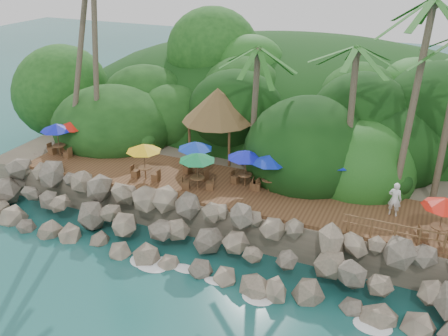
% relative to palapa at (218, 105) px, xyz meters
% --- Properties ---
extents(ground, '(140.00, 140.00, 0.00)m').
position_rel_palapa_xyz_m(ground, '(2.20, -10.05, -5.79)').
color(ground, '#19514F').
rests_on(ground, ground).
extents(land_base, '(32.00, 25.20, 2.10)m').
position_rel_palapa_xyz_m(land_base, '(2.20, 5.95, -4.74)').
color(land_base, gray).
rests_on(land_base, ground).
extents(jungle_hill, '(44.80, 28.00, 15.40)m').
position_rel_palapa_xyz_m(jungle_hill, '(2.20, 13.45, -5.79)').
color(jungle_hill, '#143811').
rests_on(jungle_hill, ground).
extents(seawall, '(29.00, 4.00, 2.30)m').
position_rel_palapa_xyz_m(seawall, '(2.20, -8.05, -4.64)').
color(seawall, gray).
rests_on(seawall, ground).
extents(terrace, '(26.00, 5.00, 0.20)m').
position_rel_palapa_xyz_m(terrace, '(2.20, -4.05, -3.59)').
color(terrace, brown).
rests_on(terrace, land_base).
extents(jungle_foliage, '(44.00, 16.00, 12.00)m').
position_rel_palapa_xyz_m(jungle_foliage, '(2.20, 4.95, -5.79)').
color(jungle_foliage, '#143811').
rests_on(jungle_foliage, ground).
extents(foam_line, '(25.20, 0.80, 0.06)m').
position_rel_palapa_xyz_m(foam_line, '(2.20, -9.75, -5.76)').
color(foam_line, white).
rests_on(foam_line, ground).
extents(palms, '(28.53, 7.11, 15.53)m').
position_rel_palapa_xyz_m(palms, '(3.28, -1.34, 6.60)').
color(palms, brown).
rests_on(palms, ground).
extents(palapa, '(4.72, 4.72, 4.60)m').
position_rel_palapa_xyz_m(palapa, '(0.00, 0.00, 0.00)').
color(palapa, brown).
rests_on(palapa, ground).
extents(dining_clusters, '(25.70, 5.06, 2.28)m').
position_rel_palapa_xyz_m(dining_clusters, '(1.18, -4.14, -1.60)').
color(dining_clusters, brown).
rests_on(dining_clusters, terrace).
extents(railing, '(8.30, 0.10, 1.00)m').
position_rel_palapa_xyz_m(railing, '(13.75, -6.40, -2.88)').
color(railing, brown).
rests_on(railing, terrace).
extents(waiter, '(0.74, 0.55, 1.87)m').
position_rel_palapa_xyz_m(waiter, '(11.73, -3.75, -2.55)').
color(waiter, white).
rests_on(waiter, terrace).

